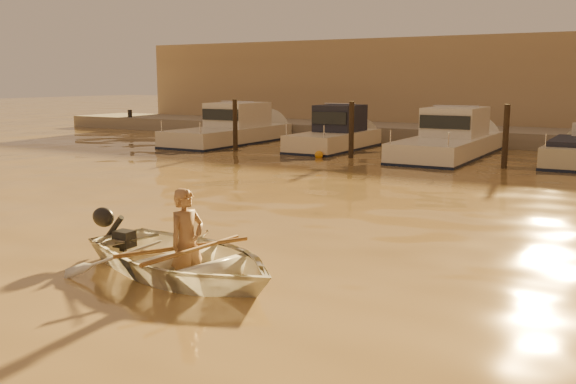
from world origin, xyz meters
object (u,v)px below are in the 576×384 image
Objects in this scene: moored_boat_0 at (229,129)px; moored_boat_2 at (449,139)px; dinghy at (183,259)px; moored_boat_1 at (334,134)px; waterfront_building at (569,87)px; person at (187,243)px.

moored_boat_0 is 9.74m from moored_boat_2.
moored_boat_2 is (-0.83, 16.12, 0.38)m from dinghy.
waterfront_building is at bearing 56.65° from moored_boat_1.
person reaches higher than dinghy.
moored_boat_0 is 0.17× the size of waterfront_building.
moored_boat_2 is at bearing 15.81° from person.
person is 0.20× the size of moored_boat_0.
moored_boat_2 reaches higher than person.
dinghy is at bearing -93.76° from waterfront_building.
waterfront_building is (2.61, 11.00, 1.77)m from moored_boat_2.
dinghy is 0.46× the size of moored_boat_0.
moored_boat_2 is (4.63, 0.00, 0.00)m from moored_boat_1.
moored_boat_2 is at bearing 0.00° from moored_boat_0.
waterfront_building reaches higher than moored_boat_2.
dinghy is 2.22× the size of person.
dinghy is 16.15m from moored_boat_2.
waterfront_building is at bearing 76.64° from moored_boat_2.
moored_boat_2 is at bearing -103.36° from waterfront_building.
moored_boat_0 reaches higher than dinghy.
dinghy is at bearing -56.75° from moored_boat_0.
moored_boat_1 and moored_boat_2 have the same top height.
moored_boat_0 is 1.29× the size of moored_boat_1.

